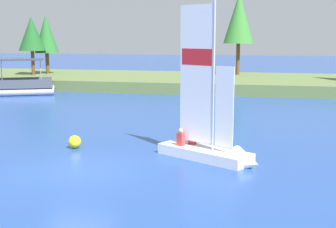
{
  "coord_description": "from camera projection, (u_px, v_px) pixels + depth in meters",
  "views": [
    {
      "loc": [
        6.54,
        -14.89,
        4.77
      ],
      "look_at": [
        2.11,
        5.65,
        1.2
      ],
      "focal_mm": 49.46,
      "sensor_mm": 36.0,
      "label": 1
    }
  ],
  "objects": [
    {
      "name": "shore_bank",
      "position": [
        196.0,
        82.0,
        43.57
      ],
      "size": [
        80.0,
        12.72,
        0.95
      ],
      "primitive_type": "cube",
      "color": "#5B703D",
      "rests_on": "ground"
    },
    {
      "name": "wooden_dock",
      "position": [
        10.0,
        90.0,
        38.97
      ],
      "size": [
        1.95,
        4.23,
        0.41
      ],
      "primitive_type": "cube",
      "color": "brown",
      "rests_on": "ground"
    },
    {
      "name": "ground_plane",
      "position": [
        77.0,
        171.0,
        16.51
      ],
      "size": [
        200.0,
        200.0,
        0.0
      ],
      "primitive_type": "plane",
      "color": "#234793"
    },
    {
      "name": "channel_buoy",
      "position": [
        75.0,
        142.0,
        19.82
      ],
      "size": [
        0.55,
        0.55,
        0.55
      ],
      "primitive_type": "sphere",
      "color": "yellow",
      "rests_on": "ground"
    },
    {
      "name": "pontoon_boat",
      "position": [
        22.0,
        86.0,
        37.87
      ],
      "size": [
        5.65,
        4.36,
        2.88
      ],
      "rotation": [
        0.0,
        0.0,
        0.43
      ],
      "color": "#B2B2B7",
      "rests_on": "ground"
    },
    {
      "name": "shoreline_tree_left",
      "position": [
        32.0,
        34.0,
        44.88
      ],
      "size": [
        2.58,
        2.58,
        5.64
      ],
      "color": "brown",
      "rests_on": "shore_bank"
    },
    {
      "name": "shoreline_tree_centre",
      "position": [
        239.0,
        18.0,
        44.98
      ],
      "size": [
        2.96,
        2.96,
        7.97
      ],
      "color": "brown",
      "rests_on": "shore_bank"
    },
    {
      "name": "sailboat",
      "position": [
        217.0,
        147.0,
        17.7
      ],
      "size": [
        4.36,
        3.13,
        6.63
      ],
      "rotation": [
        0.0,
        0.0,
        -0.51
      ],
      "color": "white",
      "rests_on": "ground"
    },
    {
      "name": "shoreline_tree_midleft",
      "position": [
        46.0,
        34.0,
        46.38
      ],
      "size": [
        2.39,
        2.39,
        5.89
      ],
      "color": "brown",
      "rests_on": "shore_bank"
    }
  ]
}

